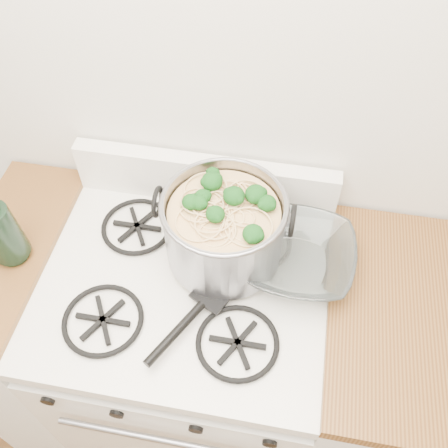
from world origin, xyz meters
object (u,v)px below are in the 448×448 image
gas_range (192,355)px  stock_pot (224,229)px  spatula (216,289)px  glass_bowl (296,261)px

gas_range → stock_pot: size_ratio=2.66×
gas_range → spatula: bearing=-13.7°
stock_pot → spatula: bearing=-89.3°
spatula → glass_bowl: glass_bowl is taller
spatula → gas_range: bearing=-165.6°
stock_pot → spatula: (0.00, -0.13, -0.09)m
glass_bowl → spatula: bearing=-147.9°
gas_range → spatula: size_ratio=2.98×
gas_range → stock_pot: stock_pot is taller
gas_range → glass_bowl: 0.59m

